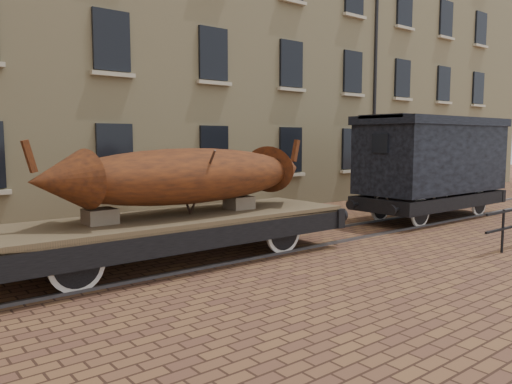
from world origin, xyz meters
TOP-DOWN VIEW (x-y plane):
  - ground at (0.00, 0.00)m, footprint 90.00×90.00m
  - warehouse_cream at (3.00, 9.99)m, footprint 40.00×10.19m
  - rail_track at (0.00, 0.00)m, footprint 30.00×1.52m
  - flatcar_wagon at (-3.32, -0.00)m, footprint 8.62×2.34m
  - iron_boat at (-2.99, -0.00)m, footprint 6.63×2.10m
  - goods_van at (6.20, -0.00)m, footprint 6.40×2.33m

SIDE VIEW (x-z plane):
  - ground at x=0.00m, z-range 0.00..0.00m
  - rail_track at x=0.00m, z-range 0.00..0.06m
  - flatcar_wagon at x=-3.32m, z-range 0.16..1.46m
  - iron_boat at x=-2.99m, z-range 1.04..2.63m
  - goods_van at x=6.20m, z-range 0.42..3.73m
  - warehouse_cream at x=3.00m, z-range 0.00..14.00m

